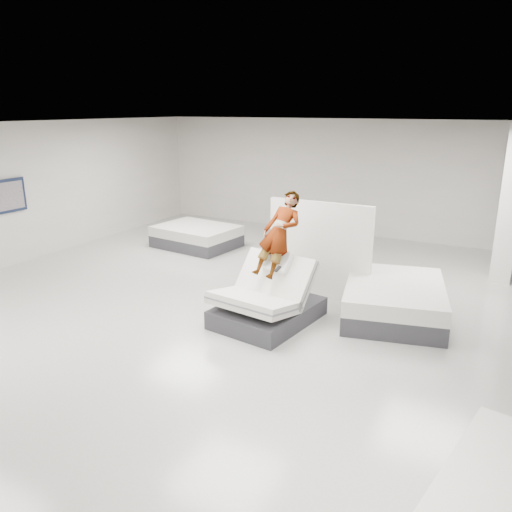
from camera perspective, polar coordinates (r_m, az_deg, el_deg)
name	(u,v)px	position (r m, az deg, el deg)	size (l,w,h in m)	color
room	(222,231)	(8.01, -3.88, 2.90)	(14.00, 14.04, 3.20)	#B9B7AF
hero_bed	(267,303)	(8.40, 1.24, -5.35)	(1.56, 1.93, 1.19)	#313136
person	(279,252)	(8.41, 2.60, 0.45)	(0.56, 0.37, 1.53)	slate
remote	(278,269)	(8.06, 2.51, -1.49)	(0.05, 0.14, 0.03)	black
divider_panel	(319,250)	(9.45, 7.21, 0.69)	(2.02, 0.09, 1.84)	silver
flat_bed_right_far	(394,300)	(8.99, 15.50, -4.85)	(2.06, 2.47, 0.60)	#313136
flat_bed_left_far	(197,236)	(13.06, -6.80, 2.25)	(2.14, 1.71, 0.55)	#313136
column	(510,206)	(11.26, 27.05, 5.13)	(0.40, 0.40, 3.20)	white
wall_poster	(6,196)	(12.45, -26.63, 6.13)	(0.06, 0.95, 0.75)	#101932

